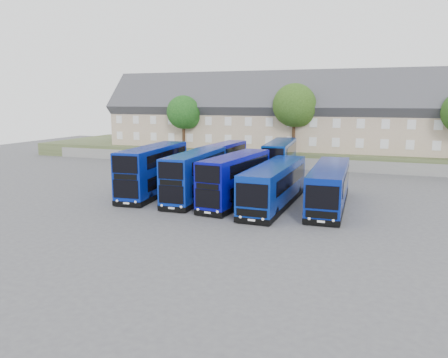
% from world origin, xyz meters
% --- Properties ---
extents(ground, '(120.00, 120.00, 0.00)m').
position_xyz_m(ground, '(0.00, 0.00, 0.00)').
color(ground, '#4C4C51').
rests_on(ground, ground).
extents(retaining_wall, '(70.00, 0.40, 1.50)m').
position_xyz_m(retaining_wall, '(0.00, 24.00, 0.75)').
color(retaining_wall, slate).
rests_on(retaining_wall, ground).
extents(earth_bank, '(80.00, 20.00, 2.00)m').
position_xyz_m(earth_bank, '(0.00, 34.00, 1.00)').
color(earth_bank, '#414C2B').
rests_on(earth_bank, ground).
extents(terrace_row, '(60.00, 10.40, 11.20)m').
position_xyz_m(terrace_row, '(3.00, 30.00, 6.60)').
color(terrace_row, tan).
rests_on(terrace_row, earth_bank).
extents(dd_front_left, '(3.63, 11.70, 4.58)m').
position_xyz_m(dd_front_left, '(-7.26, 3.85, 2.25)').
color(dd_front_left, '#071E8E').
rests_on(dd_front_left, ground).
extents(dd_front_mid, '(2.93, 10.88, 4.28)m').
position_xyz_m(dd_front_mid, '(-2.64, 3.27, 2.10)').
color(dd_front_mid, '#082599').
rests_on(dd_front_mid, ground).
extents(dd_front_right, '(3.44, 10.85, 4.24)m').
position_xyz_m(dd_front_right, '(1.37, 2.88, 2.08)').
color(dd_front_right, '#080A93').
rests_on(dd_front_right, ground).
extents(dd_rear_left, '(2.65, 10.15, 4.00)m').
position_xyz_m(dd_rear_left, '(-3.92, 13.96, 1.96)').
color(dd_rear_left, '#080B98').
rests_on(dd_rear_left, ground).
extents(dd_rear_right, '(3.45, 11.13, 4.36)m').
position_xyz_m(dd_rear_right, '(2.46, 15.51, 2.14)').
color(dd_rear_right, navy).
rests_on(dd_rear_right, ground).
extents(coach_east_a, '(2.98, 13.12, 3.57)m').
position_xyz_m(coach_east_a, '(4.79, 3.21, 1.75)').
color(coach_east_a, '#082792').
rests_on(coach_east_a, ground).
extents(coach_east_b, '(3.12, 12.86, 3.49)m').
position_xyz_m(coach_east_b, '(9.25, 4.39, 1.71)').
color(coach_east_b, navy).
rests_on(coach_east_b, ground).
extents(tree_west, '(4.80, 4.80, 7.65)m').
position_xyz_m(tree_west, '(-13.85, 25.10, 7.05)').
color(tree_west, '#382314').
rests_on(tree_west, earth_bank).
extents(tree_mid, '(5.76, 5.76, 9.18)m').
position_xyz_m(tree_mid, '(2.15, 25.60, 8.07)').
color(tree_mid, '#382314').
rests_on(tree_mid, earth_bank).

